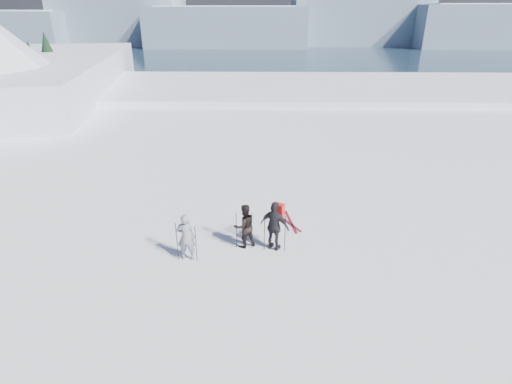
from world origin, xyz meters
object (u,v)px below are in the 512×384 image
at_px(skier_dark, 244,226).
at_px(skier_pack, 275,226).
at_px(skier_grey, 186,237).
at_px(skis_loose, 289,222).

bearing_deg(skier_dark, skier_pack, 143.97).
bearing_deg(skier_grey, skier_dark, -156.18).
xyz_separation_m(skier_grey, skier_pack, (2.72, 0.61, 0.06)).
height_order(skier_pack, skis_loose, skier_pack).
bearing_deg(skier_pack, skis_loose, -80.38).
relative_size(skier_dark, skis_loose, 0.89).
height_order(skier_dark, skis_loose, skier_dark).
height_order(skier_grey, skier_pack, skier_pack).
height_order(skier_grey, skis_loose, skier_grey).
relative_size(skier_grey, skier_dark, 1.04).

